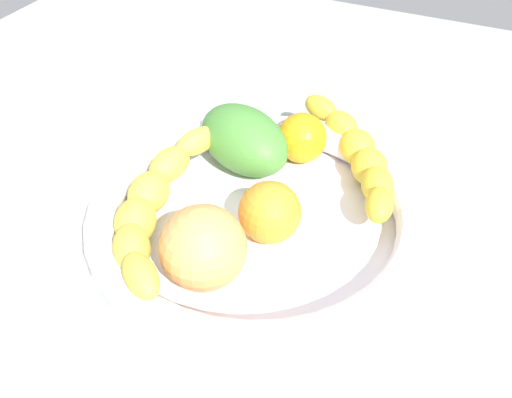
% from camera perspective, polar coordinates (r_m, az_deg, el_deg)
% --- Properties ---
extents(kitchen_counter, '(1.20, 1.20, 0.03)m').
position_cam_1_polar(kitchen_counter, '(0.57, 0.00, -5.05)').
color(kitchen_counter, '#9A9E96').
rests_on(kitchen_counter, ground).
extents(fruit_bowl, '(0.31, 0.31, 0.05)m').
position_cam_1_polar(fruit_bowl, '(0.54, 0.00, -2.04)').
color(fruit_bowl, white).
rests_on(fruit_bowl, kitchen_counter).
extents(banana_draped_left, '(0.23, 0.11, 0.04)m').
position_cam_1_polar(banana_draped_left, '(0.53, -10.17, -0.45)').
color(banana_draped_left, gold).
rests_on(banana_draped_left, fruit_bowl).
extents(banana_draped_right, '(0.18, 0.14, 0.04)m').
position_cam_1_polar(banana_draped_right, '(0.59, 10.01, 4.34)').
color(banana_draped_right, yellow).
rests_on(banana_draped_right, fruit_bowl).
extents(orange_front, '(0.05, 0.05, 0.05)m').
position_cam_1_polar(orange_front, '(0.61, 4.66, 5.97)').
color(orange_front, orange).
rests_on(orange_front, fruit_bowl).
extents(orange_mid_left, '(0.06, 0.06, 0.06)m').
position_cam_1_polar(orange_mid_left, '(0.51, 1.37, -1.32)').
color(orange_mid_left, orange).
rests_on(orange_mid_left, fruit_bowl).
extents(peach_blush, '(0.07, 0.07, 0.07)m').
position_cam_1_polar(peach_blush, '(0.47, -5.22, -4.80)').
color(peach_blush, '#F6A056').
rests_on(peach_blush, fruit_bowl).
extents(mango_green, '(0.11, 0.13, 0.06)m').
position_cam_1_polar(mango_green, '(0.60, -1.19, 5.86)').
color(mango_green, '#498C38').
rests_on(mango_green, fruit_bowl).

